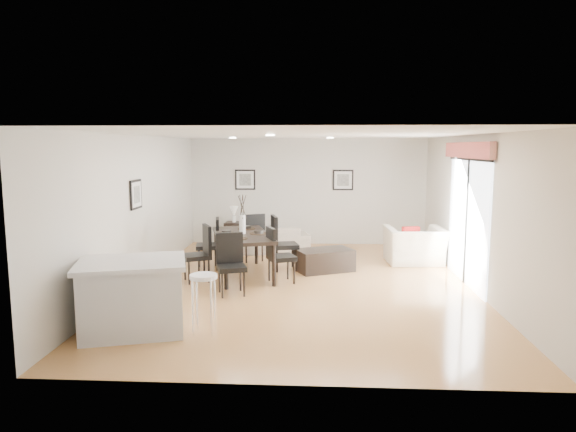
# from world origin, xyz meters

# --- Properties ---
(ground) EXTENTS (8.00, 8.00, 0.00)m
(ground) POSITION_xyz_m (0.00, 0.00, 0.00)
(ground) COLOR tan
(ground) RESTS_ON ground
(wall_back) EXTENTS (6.00, 0.04, 2.70)m
(wall_back) POSITION_xyz_m (0.00, 4.00, 1.35)
(wall_back) COLOR beige
(wall_back) RESTS_ON ground
(wall_front) EXTENTS (6.00, 0.04, 2.70)m
(wall_front) POSITION_xyz_m (0.00, -4.00, 1.35)
(wall_front) COLOR beige
(wall_front) RESTS_ON ground
(wall_left) EXTENTS (0.04, 8.00, 2.70)m
(wall_left) POSITION_xyz_m (-3.00, 0.00, 1.35)
(wall_left) COLOR beige
(wall_left) RESTS_ON ground
(wall_right) EXTENTS (0.04, 8.00, 2.70)m
(wall_right) POSITION_xyz_m (3.00, 0.00, 1.35)
(wall_right) COLOR beige
(wall_right) RESTS_ON ground
(ceiling) EXTENTS (6.00, 8.00, 0.02)m
(ceiling) POSITION_xyz_m (0.00, 0.00, 2.70)
(ceiling) COLOR white
(ceiling) RESTS_ON wall_back
(sofa) EXTENTS (2.21, 1.30, 0.61)m
(sofa) POSITION_xyz_m (-1.00, 2.86, 0.30)
(sofa) COLOR #A39584
(sofa) RESTS_ON ground
(armchair) EXTENTS (1.27, 1.13, 0.78)m
(armchair) POSITION_xyz_m (2.34, 1.83, 0.39)
(armchair) COLOR beige
(armchair) RESTS_ON ground
(dining_table) EXTENTS (1.51, 2.18, 0.82)m
(dining_table) POSITION_xyz_m (-1.19, 0.61, 0.74)
(dining_table) COLOR black
(dining_table) RESTS_ON ground
(dining_chair_wnear) EXTENTS (0.63, 0.63, 1.05)m
(dining_chair_wnear) POSITION_xyz_m (-1.90, 0.15, 0.59)
(dining_chair_wnear) COLOR black
(dining_chair_wnear) RESTS_ON ground
(dining_chair_wfar) EXTENTS (0.55, 0.55, 1.04)m
(dining_chair_wfar) POSITION_xyz_m (-1.89, 1.12, 0.58)
(dining_chair_wfar) COLOR black
(dining_chair_wfar) RESTS_ON ground
(dining_chair_enear) EXTENTS (0.61, 0.61, 1.04)m
(dining_chair_enear) POSITION_xyz_m (-0.48, 0.08, 0.58)
(dining_chair_enear) COLOR black
(dining_chair_enear) RESTS_ON ground
(dining_chair_efar) EXTENTS (0.61, 0.61, 1.12)m
(dining_chair_efar) POSITION_xyz_m (-0.49, 1.08, 0.62)
(dining_chair_efar) COLOR black
(dining_chair_efar) RESTS_ON ground
(dining_chair_head) EXTENTS (0.58, 0.58, 1.03)m
(dining_chair_head) POSITION_xyz_m (-1.22, -0.62, 0.58)
(dining_chair_head) COLOR black
(dining_chair_head) RESTS_ON ground
(dining_chair_foot) EXTENTS (0.64, 0.64, 1.06)m
(dining_chair_foot) POSITION_xyz_m (-1.15, 1.85, 0.59)
(dining_chair_foot) COLOR black
(dining_chair_foot) RESTS_ON ground
(vase) EXTENTS (0.98, 1.50, 0.76)m
(vase) POSITION_xyz_m (-1.19, 0.61, 1.14)
(vase) COLOR white
(vase) RESTS_ON dining_table
(coffee_table) EXTENTS (1.27, 1.06, 0.44)m
(coffee_table) POSITION_xyz_m (0.40, 1.06, 0.22)
(coffee_table) COLOR black
(coffee_table) RESTS_ON ground
(side_table) EXTENTS (0.47, 0.47, 0.59)m
(side_table) POSITION_xyz_m (-1.85, 3.68, 0.29)
(side_table) COLOR black
(side_table) RESTS_ON ground
(table_lamp) EXTENTS (0.21, 0.21, 0.40)m
(table_lamp) POSITION_xyz_m (-1.85, 3.68, 0.85)
(table_lamp) COLOR white
(table_lamp) RESTS_ON side_table
(cushion) EXTENTS (0.38, 0.20, 0.37)m
(cushion) POSITION_xyz_m (2.23, 1.72, 0.63)
(cushion) COLOR #AA1815
(cushion) RESTS_ON armchair
(kitchen_island) EXTENTS (1.64, 1.42, 0.98)m
(kitchen_island) POSITION_xyz_m (-2.23, -2.53, 0.50)
(kitchen_island) COLOR #BDBEC0
(kitchen_island) RESTS_ON ground
(bar_stool) EXTENTS (0.37, 0.37, 0.81)m
(bar_stool) POSITION_xyz_m (-1.26, -2.53, 0.69)
(bar_stool) COLOR white
(bar_stool) RESTS_ON ground
(framed_print_back_left) EXTENTS (0.52, 0.04, 0.52)m
(framed_print_back_left) POSITION_xyz_m (-1.60, 3.97, 1.65)
(framed_print_back_left) COLOR black
(framed_print_back_left) RESTS_ON wall_back
(framed_print_back_right) EXTENTS (0.52, 0.04, 0.52)m
(framed_print_back_right) POSITION_xyz_m (0.90, 3.97, 1.65)
(framed_print_back_right) COLOR black
(framed_print_back_right) RESTS_ON wall_back
(framed_print_left_wall) EXTENTS (0.04, 0.52, 0.52)m
(framed_print_left_wall) POSITION_xyz_m (-2.97, -0.20, 1.65)
(framed_print_left_wall) COLOR black
(framed_print_left_wall) RESTS_ON wall_left
(sliding_door) EXTENTS (0.12, 2.70, 2.57)m
(sliding_door) POSITION_xyz_m (2.96, 0.30, 1.66)
(sliding_door) COLOR white
(sliding_door) RESTS_ON wall_right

